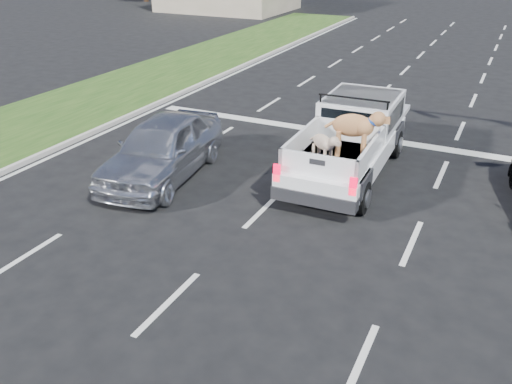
# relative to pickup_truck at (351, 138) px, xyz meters

# --- Properties ---
(ground) EXTENTS (160.00, 160.00, 0.00)m
(ground) POSITION_rel_pickup_truck_xyz_m (0.60, -7.05, -0.99)
(ground) COLOR black
(ground) RESTS_ON ground
(road_markings) EXTENTS (17.75, 60.00, 0.01)m
(road_markings) POSITION_rel_pickup_truck_xyz_m (0.60, -0.49, -0.99)
(road_markings) COLOR silver
(road_markings) RESTS_ON ground
(grass_median_left) EXTENTS (5.00, 60.00, 0.10)m
(grass_median_left) POSITION_rel_pickup_truck_xyz_m (-10.90, -1.05, -0.94)
(grass_median_left) COLOR #1E4314
(grass_median_left) RESTS_ON ground
(curb_left) EXTENTS (0.15, 60.00, 0.14)m
(curb_left) POSITION_rel_pickup_truck_xyz_m (-8.45, -1.05, -0.92)
(curb_left) COLOR #AAA39C
(curb_left) RESTS_ON ground
(pickup_truck) EXTENTS (2.27, 5.66, 2.10)m
(pickup_truck) POSITION_rel_pickup_truck_xyz_m (0.00, 0.00, 0.00)
(pickup_truck) COLOR black
(pickup_truck) RESTS_ON ground
(silver_sedan) EXTENTS (2.52, 4.98, 1.63)m
(silver_sedan) POSITION_rel_pickup_truck_xyz_m (-4.40, -2.42, -0.18)
(silver_sedan) COLOR silver
(silver_sedan) RESTS_ON ground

